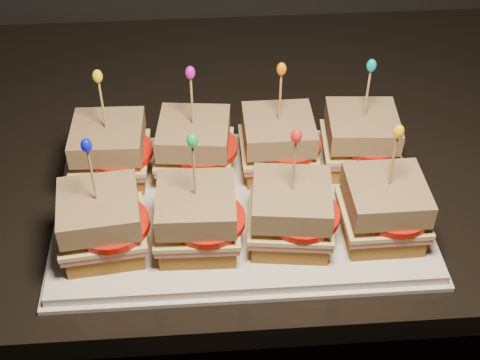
{
  "coord_description": "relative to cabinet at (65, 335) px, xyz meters",
  "views": [
    {
      "loc": [
        0.24,
        0.87,
        1.51
      ],
      "look_at": [
        0.28,
        1.48,
        0.97
      ],
      "focal_mm": 50.0,
      "sensor_mm": 36.0,
      "label": 1
    }
  ],
  "objects": [
    {
      "name": "sandwich_4_frill",
      "position": [
        0.16,
        -0.24,
        0.65
      ],
      "size": [
        0.01,
        0.01,
        0.02
      ],
      "primitive_type": "ellipsoid",
      "color": "#0B10D9",
      "rests_on": "sandwich_4_pick"
    },
    {
      "name": "sandwich_0_ham",
      "position": [
        0.16,
        -0.11,
        0.52
      ],
      "size": [
        0.1,
        0.09,
        0.01
      ],
      "primitive_type": "cube",
      "rotation": [
        0.0,
        0.0,
        -0.03
      ],
      "color": "#B74F4E",
      "rests_on": "sandwich_0_bread_bot"
    },
    {
      "name": "sandwich_2_pick",
      "position": [
        0.38,
        -0.11,
        0.6
      ],
      "size": [
        0.0,
        0.0,
        0.09
      ],
      "primitive_type": "cylinder",
      "color": "tan",
      "rests_on": "sandwich_2_bread_top"
    },
    {
      "name": "sandwich_1_tomato",
      "position": [
        0.28,
        -0.11,
        0.54
      ],
      "size": [
        0.09,
        0.09,
        0.01
      ],
      "primitive_type": "cylinder",
      "color": "red",
      "rests_on": "sandwich_1_cheese"
    },
    {
      "name": "sandwich_2_tomato",
      "position": [
        0.39,
        -0.11,
        0.54
      ],
      "size": [
        0.09,
        0.09,
        0.01
      ],
      "primitive_type": "cylinder",
      "color": "red",
      "rests_on": "sandwich_2_cheese"
    },
    {
      "name": "sandwich_6_frill",
      "position": [
        0.38,
        -0.24,
        0.65
      ],
      "size": [
        0.01,
        0.01,
        0.02
      ],
      "primitive_type": "ellipsoid",
      "color": "red",
      "rests_on": "sandwich_6_pick"
    },
    {
      "name": "sandwich_6_cheese",
      "position": [
        0.38,
        -0.24,
        0.53
      ],
      "size": [
        0.11,
        0.1,
        0.01
      ],
      "primitive_type": "cube",
      "rotation": [
        0.0,
        0.0,
        -0.12
      ],
      "color": "#E7DA8B",
      "rests_on": "sandwich_6_ham"
    },
    {
      "name": "sandwich_1_cheese",
      "position": [
        0.27,
        -0.11,
        0.53
      ],
      "size": [
        0.11,
        0.1,
        0.01
      ],
      "primitive_type": "cube",
      "rotation": [
        0.0,
        0.0,
        -0.11
      ],
      "color": "#E7DA8B",
      "rests_on": "sandwich_1_ham"
    },
    {
      "name": "sandwich_6_ham",
      "position": [
        0.38,
        -0.24,
        0.52
      ],
      "size": [
        0.11,
        0.1,
        0.01
      ],
      "primitive_type": "cube",
      "rotation": [
        0.0,
        0.0,
        -0.12
      ],
      "color": "#B74F4E",
      "rests_on": "sandwich_6_bread_bot"
    },
    {
      "name": "sandwich_4_tomato",
      "position": [
        0.17,
        -0.24,
        0.54
      ],
      "size": [
        0.09,
        0.09,
        0.01
      ],
      "primitive_type": "cylinder",
      "color": "red",
      "rests_on": "sandwich_4_cheese"
    },
    {
      "name": "sandwich_6_tomato",
      "position": [
        0.39,
        -0.24,
        0.54
      ],
      "size": [
        0.09,
        0.09,
        0.01
      ],
      "primitive_type": "cylinder",
      "color": "red",
      "rests_on": "sandwich_6_cheese"
    },
    {
      "name": "sandwich_3_bread_bot",
      "position": [
        0.49,
        -0.11,
        0.51
      ],
      "size": [
        0.09,
        0.09,
        0.02
      ],
      "primitive_type": "cube",
      "rotation": [
        0.0,
        0.0,
        -0.07
      ],
      "color": "brown",
      "rests_on": "platter"
    },
    {
      "name": "sandwich_6_bread_bot",
      "position": [
        0.38,
        -0.24,
        0.51
      ],
      "size": [
        0.1,
        0.1,
        0.02
      ],
      "primitive_type": "cube",
      "rotation": [
        0.0,
        0.0,
        -0.12
      ],
      "color": "brown",
      "rests_on": "platter"
    },
    {
      "name": "sandwich_7_cheese",
      "position": [
        0.49,
        -0.24,
        0.53
      ],
      "size": [
        0.1,
        0.09,
        0.01
      ],
      "primitive_type": "cube",
      "rotation": [
        0.0,
        0.0,
        0.01
      ],
      "color": "#E7DA8B",
      "rests_on": "sandwich_7_ham"
    },
    {
      "name": "sandwich_3_pick",
      "position": [
        0.49,
        -0.11,
        0.6
      ],
      "size": [
        0.0,
        0.0,
        0.09
      ],
      "primitive_type": "cylinder",
      "color": "tan",
      "rests_on": "sandwich_3_bread_top"
    },
    {
      "name": "sandwich_7_tomato",
      "position": [
        0.5,
        -0.24,
        0.54
      ],
      "size": [
        0.09,
        0.09,
        0.01
      ],
      "primitive_type": "cylinder",
      "color": "red",
      "rests_on": "sandwich_7_cheese"
    },
    {
      "name": "sandwich_0_cheese",
      "position": [
        0.16,
        -0.11,
        0.53
      ],
      "size": [
        0.1,
        0.1,
        0.01
      ],
      "primitive_type": "cube",
      "rotation": [
        0.0,
        0.0,
        -0.03
      ],
      "color": "#E7DA8B",
      "rests_on": "sandwich_0_ham"
    },
    {
      "name": "sandwich_0_bread_bot",
      "position": [
        0.16,
        -0.11,
        0.51
      ],
      "size": [
        0.09,
        0.09,
        0.02
      ],
      "primitive_type": "cube",
      "rotation": [
        0.0,
        0.0,
        -0.03
      ],
      "color": "brown",
      "rests_on": "platter"
    },
    {
      "name": "sandwich_0_frill",
      "position": [
        0.16,
        -0.11,
        0.65
      ],
      "size": [
        0.01,
        0.01,
        0.02
      ],
      "primitive_type": "ellipsoid",
      "color": "yellow",
      "rests_on": "sandwich_0_pick"
    },
    {
      "name": "sandwich_3_cheese",
      "position": [
        0.49,
        -0.11,
        0.53
      ],
      "size": [
        0.1,
        0.1,
        0.01
      ],
      "primitive_type": "cube",
      "rotation": [
        0.0,
        0.0,
        -0.07
      ],
      "color": "#E7DA8B",
      "rests_on": "sandwich_3_ham"
    },
    {
      "name": "sandwich_1_ham",
      "position": [
        0.27,
        -0.11,
        0.52
      ],
      "size": [
        0.1,
        0.1,
        0.01
      ],
      "primitive_type": "cube",
      "rotation": [
        0.0,
        0.0,
        -0.11
      ],
      "color": "#B74F4E",
      "rests_on": "sandwich_1_bread_bot"
    },
    {
      "name": "sandwich_1_frill",
      "position": [
        0.27,
        -0.11,
        0.65
      ],
      "size": [
        0.01,
        0.01,
        0.02
      ],
      "primitive_type": "ellipsoid",
      "color": "#C010C6",
      "rests_on": "sandwich_1_pick"
    },
    {
      "name": "sandwich_4_ham",
      "position": [
        0.16,
        -0.24,
        0.52
      ],
      "size": [
        0.1,
        0.1,
        0.01
      ],
      "primitive_type": "cube",
      "rotation": [
        0.0,
        0.0,
        0.11
      ],
      "color": "#B74F4E",
      "rests_on": "sandwich_4_bread_bot"
    },
    {
      "name": "platter",
      "position": [
        0.32,
        -0.17,
        0.49
      ],
      "size": [
        0.45,
        0.28,
        0.02
      ],
      "primitive_type": "cube",
      "color": "white",
      "rests_on": "granite_slab"
    },
    {
      "name": "sandwich_5_frill",
      "position": [
        0.27,
        -0.24,
        0.65
      ],
      "size": [
        0.01,
        0.01,
        0.02
      ],
      "primitive_type": "ellipsoid",
      "color": "green",
      "rests_on": "sandwich_5_pick"
    },
    {
      "name": "sandwich_5_bread_top",
      "position": [
        0.27,
        -0.24,
        0.56
      ],
      "size": [
        0.09,
        0.09,
        0.03
      ],
      "primitive_type": "cube",
      "rotation": [
        0.0,
        0.0,
        -0.03
      ],
      "color": "#533112",
      "rests_on": "sandwich_5_tomato"
    },
    {
      "name": "sandwich_6_bread_top",
      "position": [
        0.38,
        -0.24,
        0.56
      ],
      "size": [
        0.1,
        0.1,
        0.03
      ],
      "primitive_type": "cube",
      "rotation": [
        0.0,
        0.0,
        -0.12
      ],
      "color": "#533112",
      "rests_on": "sandwich_6_tomato"
    },
    {
      "name": "sandwich_3_tomato",
      "position": [
        0.5,
        -0.11,
        0.54
      ],
      "size": [
        0.09,
        0.09,
        0.01
      ],
      "primitive_type": "cylinder",
      "color": "red",
      "rests_on": "sandwich_3_cheese"
    },
    {
      "name": "sandwich_2_frill",
      "position": [
        0.38,
        -0.11,
        0.65
      ],
      "size": [
        0.01,
        0.01,
        0.02
      ],
      "primitive_type": "ellipsoid",
      "color": "orange",
      "rests_on": "sandwich_2_pick"
    },
    {
      "name": "sandwich_2_ham",
      "position": [
        0.38,
        -0.11,
        0.52
      ],
      "size": [
        0.1,
        0.09,
        0.01
      ],
      "primitive_type": "cube",
      "rotation": [
        0.0,
        0.0,
        0.0
      ],
      "color": "#B74F4E",
      "rests_on": "sandwich_2_bread_bot"
    },
    {
      "name": "sandwich_3_frill",
      "position": [
        0.49,
        -0.11,
        0.65
      ],
      "size": [
        0.01,
        0.01,
        0.02
      ],
      "primitive_type": "ellipsoid",
      "color": "#0897B3",
      "rests_on": "sandwich_3_pick"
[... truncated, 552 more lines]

